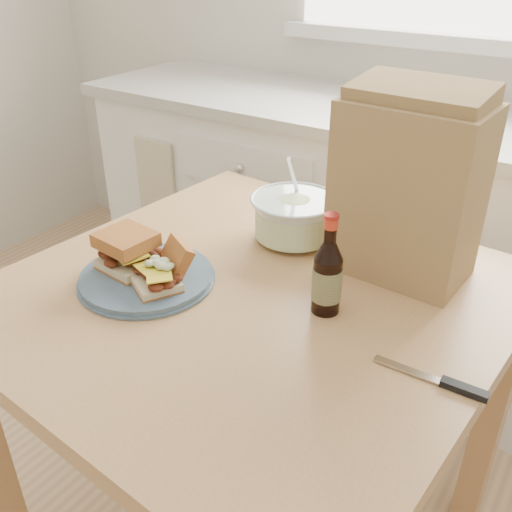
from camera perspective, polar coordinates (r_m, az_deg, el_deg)
The scene contains 9 objects.
cabinet_run at distance 2.12m, azimuth 14.56°, elevation 1.29°, with size 2.50×0.64×0.94m.
dining_table at distance 1.24m, azimuth -0.42°, elevation -7.98°, with size 1.04×1.04×0.81m.
plate at distance 1.22m, azimuth -10.89°, elevation -2.13°, with size 0.28×0.28×0.02m, color #485F74.
sandwich_left at distance 1.22m, azimuth -12.75°, elevation 0.53°, with size 0.12×0.11×0.08m.
sandwich_right at distance 1.16m, azimuth -9.38°, elevation -1.52°, with size 0.12×0.16×0.08m.
coleslaw_bowl at distance 1.34m, azimuth 3.82°, elevation 3.69°, with size 0.21×0.21×0.21m.
beer_bottle at distance 1.08m, azimuth 7.14°, elevation -2.01°, with size 0.06×0.06×0.21m.
knife at distance 0.99m, azimuth 18.77°, elevation -12.03°, with size 0.19×0.02×0.01m.
paper_bag at distance 1.20m, azimuth 14.90°, elevation 6.26°, with size 0.28×0.18×0.36m, color #A58150.
Camera 1 is at (0.57, -0.10, 1.44)m, focal length 40.00 mm.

